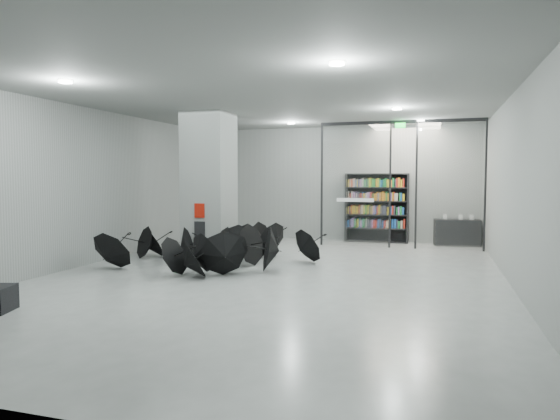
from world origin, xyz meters
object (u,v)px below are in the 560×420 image
(bookshelf, at_px, (377,208))
(shop_counter, at_px, (457,232))
(column, at_px, (209,186))
(umbrella_cluster, at_px, (223,254))

(bookshelf, height_order, shop_counter, bookshelf)
(column, distance_m, shop_counter, 8.28)
(shop_counter, bearing_deg, column, -151.87)
(bookshelf, distance_m, shop_counter, 2.73)
(shop_counter, relative_size, umbrella_cluster, 0.25)
(bookshelf, xyz_separation_m, umbrella_cluster, (-3.18, -5.82, -0.88))
(column, bearing_deg, shop_counter, 34.82)
(column, height_order, shop_counter, column)
(column, distance_m, bookshelf, 6.29)
(column, relative_size, umbrella_cluster, 0.71)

